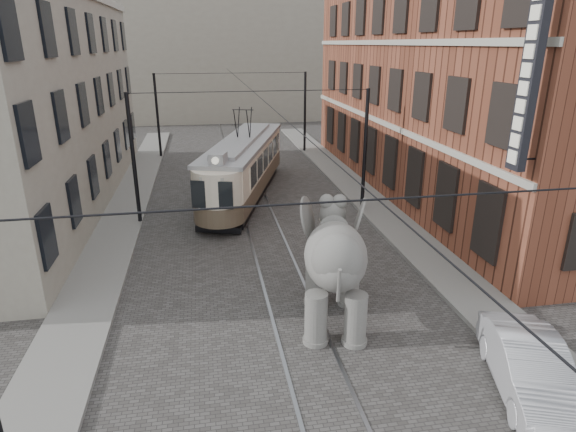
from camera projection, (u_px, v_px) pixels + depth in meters
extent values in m
plane|color=#484543|center=(279.00, 270.00, 17.91)|extent=(120.00, 120.00, 0.00)
cube|color=slate|center=(430.00, 257.00, 18.87)|extent=(2.00, 60.00, 0.15)
cube|color=slate|center=(95.00, 283.00, 16.81)|extent=(2.00, 60.00, 0.15)
cube|color=brown|center=(453.00, 82.00, 26.02)|extent=(8.00, 26.00, 12.00)
cube|color=gray|center=(25.00, 107.00, 23.67)|extent=(7.00, 24.00, 10.00)
cube|color=gray|center=(221.00, 52.00, 52.60)|extent=(28.00, 10.00, 14.00)
imported|color=#A1A0A4|center=(530.00, 368.00, 11.44)|extent=(2.65, 4.45, 1.39)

